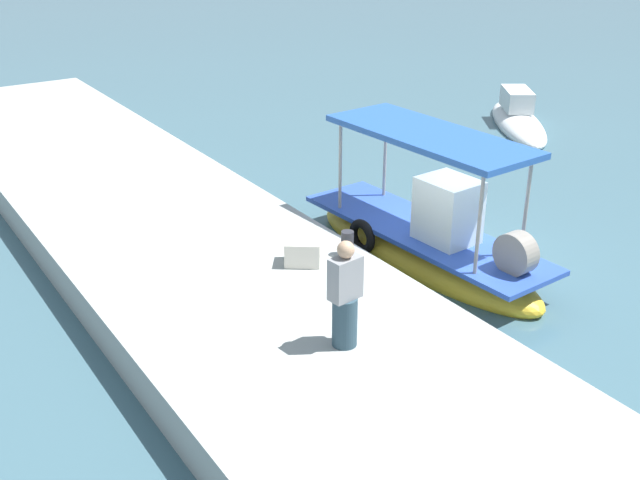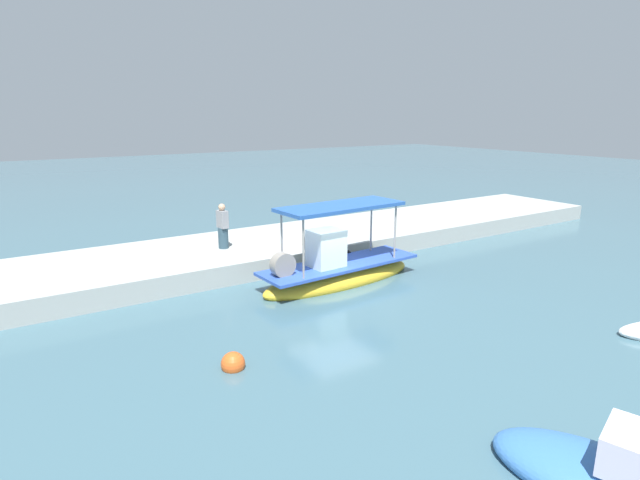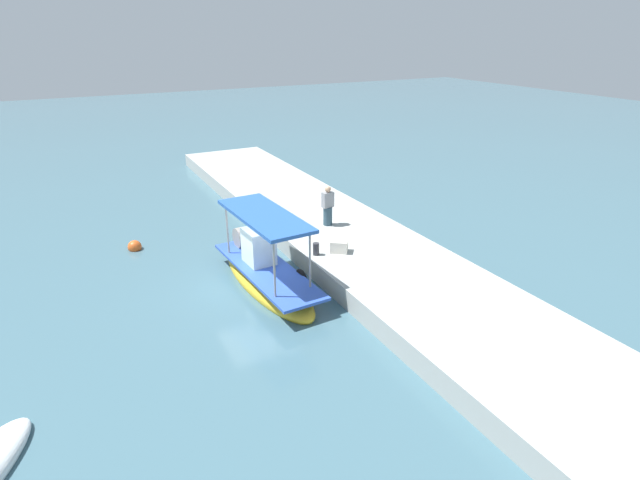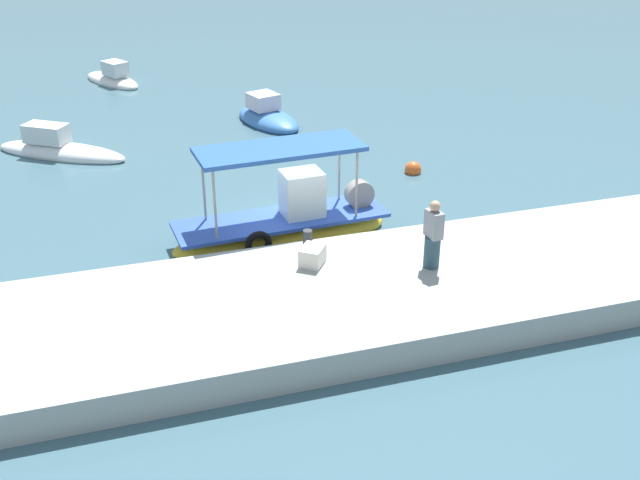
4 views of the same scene
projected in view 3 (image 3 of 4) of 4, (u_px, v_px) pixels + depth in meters
ground_plane at (254, 283)px, 18.46m from camera, size 120.00×120.00×0.00m
dock_quay at (361, 250)px, 20.24m from camera, size 36.00×5.07×0.74m
main_fishing_boat at (266, 273)px, 18.12m from camera, size 6.23×2.05×3.09m
fisherman_near_bollard at (328, 208)px, 21.50m from camera, size 0.42×0.51×1.71m
mooring_bollard at (316, 249)px, 18.84m from camera, size 0.24×0.24×0.47m
cargo_crate at (339, 246)px, 19.11m from camera, size 0.79×0.82×0.45m
marker_buoy at (135, 247)px, 21.17m from camera, size 0.56×0.56×0.56m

